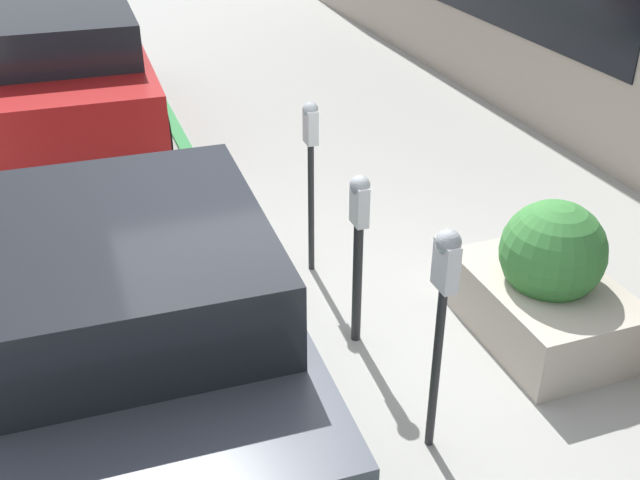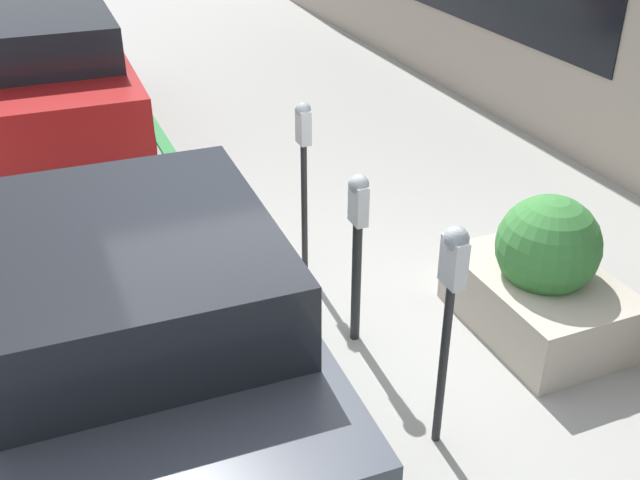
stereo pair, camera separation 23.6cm
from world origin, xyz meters
The scene contains 8 objects.
ground_plane centered at (0.00, 0.00, 0.00)m, with size 40.00×40.00×0.00m, color #999993.
curb_strip centered at (0.00, 0.08, 0.02)m, with size 24.50×0.16×0.04m.
parking_meter_nearest centered at (-1.20, -0.49, 1.19)m, with size 0.18×0.15×1.62m.
parking_meter_second centered at (0.02, -0.46, 0.96)m, with size 0.18×0.15×1.42m.
parking_meter_middle centered at (1.14, -0.47, 1.13)m, with size 0.15×0.13×1.60m.
planter_box centered at (-0.42, -1.86, 0.47)m, with size 1.42×0.99×1.17m.
parked_car_middle centered at (-0.27, 1.23, 0.82)m, with size 3.89×1.99×1.56m.
parked_car_rear centered at (5.50, 1.28, 0.84)m, with size 4.61×2.00×1.61m.
Camera 2 is at (-4.31, 1.65, 3.64)m, focal length 42.00 mm.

